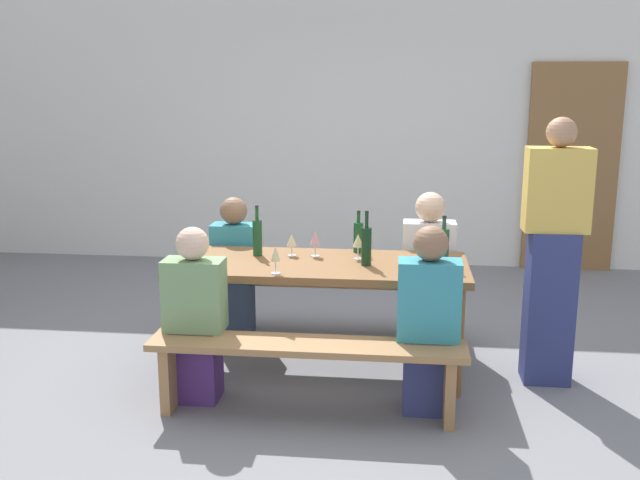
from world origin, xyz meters
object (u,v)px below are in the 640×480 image
object	(u,v)px
seated_guest_far_1	(428,273)
wine_glass_3	(358,241)
wine_bottle_3	(358,236)
wooden_door	(572,168)
tasting_table	(320,274)
wine_glass_1	(292,241)
bench_far	(330,290)
wine_bottle_0	(257,237)
seated_guest_near_1	(428,324)
bench_near	(307,358)
seated_guest_far_0	(235,271)
wine_glass_0	(275,255)
seated_guest_near_0	(195,319)
standing_host	(552,258)
wine_bottle_1	(366,245)
wine_glass_2	(315,239)
wine_bottle_2	(443,247)

from	to	relation	value
seated_guest_far_1	wine_glass_3	bearing A→B (deg)	-47.82
wine_bottle_3	wooden_door	bearing A→B (deg)	52.39
tasting_table	wine_glass_3	world-z (taller)	wine_glass_3
wine_glass_1	bench_far	bearing A→B (deg)	68.90
wine_bottle_0	seated_guest_near_1	bearing A→B (deg)	-30.95
bench_near	wine_glass_3	xyz separation A→B (m)	(0.24, 0.80, 0.52)
seated_guest_far_0	seated_guest_far_1	distance (m)	1.44
wine_glass_0	seated_guest_far_1	bearing A→B (deg)	41.72
seated_guest_near_0	standing_host	size ratio (longest dim) A/B	0.63
bench_far	wine_bottle_1	size ratio (longest dim) A/B	5.13
seated_guest_near_0	seated_guest_far_1	distance (m)	1.80
wine_bottle_3	wine_bottle_1	bearing A→B (deg)	-78.40
seated_guest_far_0	wine_glass_2	bearing A→B (deg)	58.78
wine_glass_3	seated_guest_far_1	world-z (taller)	seated_guest_far_1
wine_bottle_3	standing_host	distance (m)	1.29
wine_bottle_3	wine_bottle_0	bearing A→B (deg)	-165.66
bench_near	wine_bottle_2	xyz separation A→B (m)	(0.80, 0.68, 0.53)
wine_bottle_0	seated_guest_near_0	xyz separation A→B (m)	(-0.25, -0.68, -0.37)
wooden_door	wine_glass_0	xyz separation A→B (m)	(-2.48, -3.23, -0.18)
wine_bottle_3	wine_glass_0	distance (m)	0.79
wine_glass_3	seated_guest_near_0	bearing A→B (deg)	-145.37
wine_glass_0	wine_bottle_2	bearing A→B (deg)	16.28
bench_near	wine_glass_2	distance (m)	1.00
wine_bottle_2	wine_glass_0	xyz separation A→B (m)	(-1.04, -0.30, -0.01)
bench_near	seated_guest_near_1	distance (m)	0.73
seated_guest_near_1	seated_guest_far_1	distance (m)	1.09
wine_bottle_1	wine_bottle_3	xyz separation A→B (m)	(-0.07, 0.35, -0.02)
tasting_table	wine_glass_1	world-z (taller)	wine_glass_1
wine_bottle_1	seated_guest_far_1	distance (m)	0.80
wine_bottle_0	wine_glass_1	bearing A→B (deg)	2.78
wine_bottle_1	seated_guest_near_1	xyz separation A→B (m)	(0.39, -0.50, -0.35)
wine_bottle_1	wine_bottle_3	world-z (taller)	wine_bottle_1
wine_bottle_3	wine_glass_1	xyz separation A→B (m)	(-0.44, -0.16, -0.01)
wine_bottle_0	wine_glass_0	world-z (taller)	wine_bottle_0
seated_guest_near_0	seated_guest_far_1	world-z (taller)	seated_guest_far_1
bench_near	seated_guest_near_0	size ratio (longest dim) A/B	1.70
wine_glass_3	standing_host	world-z (taller)	standing_host
wine_glass_3	wooden_door	bearing A→B (deg)	54.64
wine_bottle_2	wine_bottle_3	size ratio (longest dim) A/B	1.13
wine_glass_3	wine_bottle_0	bearing A→B (deg)	177.18
tasting_table	wine_bottle_2	size ratio (longest dim) A/B	5.85
wine_bottle_2	wine_glass_1	world-z (taller)	wine_bottle_2
wine_bottle_0	wine_bottle_2	distance (m)	1.26
bench_far	wine_bottle_3	xyz separation A→B (m)	(0.23, -0.38, 0.51)
tasting_table	seated_guest_near_0	xyz separation A→B (m)	(-0.70, -0.55, -0.15)
bench_near	seated_guest_far_1	size ratio (longest dim) A/B	1.61
wine_glass_1	wine_glass_2	world-z (taller)	wine_glass_2
wine_bottle_0	wine_bottle_3	xyz separation A→B (m)	(0.68, 0.17, -0.02)
wine_bottle_2	seated_guest_far_1	xyz separation A→B (m)	(-0.07, 0.56, -0.33)
wine_bottle_0	wine_bottle_1	xyz separation A→B (m)	(0.75, -0.18, 0.00)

